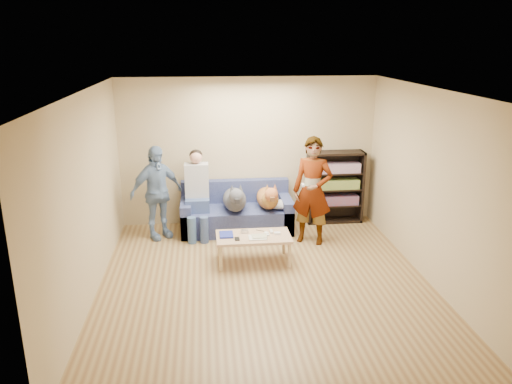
{
  "coord_description": "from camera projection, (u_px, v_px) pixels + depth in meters",
  "views": [
    {
      "loc": [
        -0.78,
        -6.09,
        3.21
      ],
      "look_at": [
        0.0,
        1.2,
        0.95
      ],
      "focal_mm": 35.0,
      "sensor_mm": 36.0,
      "label": 1
    }
  ],
  "objects": [
    {
      "name": "papers",
      "position": [
        258.0,
        238.0,
        7.29
      ],
      "size": [
        0.26,
        0.2,
        0.02
      ],
      "primitive_type": "cube",
      "color": "silver",
      "rests_on": "coffee_table"
    },
    {
      "name": "wall_left",
      "position": [
        87.0,
        199.0,
        6.2
      ],
      "size": [
        0.0,
        5.0,
        5.0
      ],
      "primitive_type": "plane",
      "rotation": [
        1.57,
        0.0,
        1.57
      ],
      "color": "tan",
      "rests_on": "ground"
    },
    {
      "name": "controller_b",
      "position": [
        277.0,
        233.0,
        7.43
      ],
      "size": [
        0.09,
        0.06,
        0.03
      ],
      "primitive_type": "cube",
      "color": "white",
      "rests_on": "coffee_table"
    },
    {
      "name": "bookshelf",
      "position": [
        335.0,
        185.0,
        8.99
      ],
      "size": [
        1.0,
        0.34,
        1.3
      ],
      "color": "black",
      "rests_on": "ground"
    },
    {
      "name": "controller_a",
      "position": [
        271.0,
        231.0,
        7.5
      ],
      "size": [
        0.04,
        0.13,
        0.03
      ],
      "primitive_type": "cube",
      "color": "silver",
      "rests_on": "coffee_table"
    },
    {
      "name": "blanket",
      "position": [
        279.0,
        204.0,
        8.52
      ],
      "size": [
        0.41,
        0.35,
        0.14
      ],
      "primitive_type": "ellipsoid",
      "color": "#AFAEB3",
      "rests_on": "sofa"
    },
    {
      "name": "wall_back",
      "position": [
        248.0,
        152.0,
        8.81
      ],
      "size": [
        4.5,
        0.0,
        4.5
      ],
      "primitive_type": "plane",
      "rotation": [
        1.57,
        0.0,
        0.0
      ],
      "color": "tan",
      "rests_on": "ground"
    },
    {
      "name": "dog_tan",
      "position": [
        268.0,
        198.0,
        8.49
      ],
      "size": [
        0.37,
        1.15,
        0.54
      ],
      "color": "#A75B33",
      "rests_on": "sofa"
    },
    {
      "name": "wall_front",
      "position": [
        304.0,
        284.0,
        4.06
      ],
      "size": [
        4.5,
        0.0,
        4.5
      ],
      "primitive_type": "plane",
      "rotation": [
        -1.57,
        0.0,
        0.0
      ],
      "color": "tan",
      "rests_on": "ground"
    },
    {
      "name": "wall_right",
      "position": [
        433.0,
        188.0,
        6.66
      ],
      "size": [
        0.0,
        5.0,
        5.0
      ],
      "primitive_type": "plane",
      "rotation": [
        1.57,
        0.0,
        -1.57
      ],
      "color": "tan",
      "rests_on": "ground"
    },
    {
      "name": "held_controller",
      "position": [
        303.0,
        185.0,
        7.73
      ],
      "size": [
        0.05,
        0.12,
        0.03
      ],
      "primitive_type": "cube",
      "rotation": [
        0.0,
        0.0,
        -0.09
      ],
      "color": "silver",
      "rests_on": "person_standing_right"
    },
    {
      "name": "headphone_cup_a",
      "position": [
        267.0,
        235.0,
        7.38
      ],
      "size": [
        0.07,
        0.07,
        0.02
      ],
      "primitive_type": "cylinder",
      "color": "silver",
      "rests_on": "coffee_table"
    },
    {
      "name": "person_seated",
      "position": [
        197.0,
        190.0,
        8.37
      ],
      "size": [
        0.4,
        0.73,
        1.47
      ],
      "color": "#414B91",
      "rests_on": "sofa"
    },
    {
      "name": "ceiling",
      "position": [
        266.0,
        91.0,
        6.05
      ],
      "size": [
        5.0,
        5.0,
        0.0
      ],
      "primitive_type": "plane",
      "rotation": [
        3.14,
        0.0,
        0.0
      ],
      "color": "white",
      "rests_on": "ground"
    },
    {
      "name": "person_standing_right",
      "position": [
        312.0,
        191.0,
        7.99
      ],
      "size": [
        0.75,
        0.65,
        1.75
      ],
      "primitive_type": "imported",
      "rotation": [
        0.0,
        0.0,
        -0.44
      ],
      "color": "gray",
      "rests_on": "ground"
    },
    {
      "name": "pen_orange",
      "position": [
        253.0,
        240.0,
        7.22
      ],
      "size": [
        0.13,
        0.06,
        0.01
      ],
      "primitive_type": "cylinder",
      "rotation": [
        0.0,
        1.57,
        0.35
      ],
      "color": "orange",
      "rests_on": "coffee_table"
    },
    {
      "name": "sofa",
      "position": [
        236.0,
        214.0,
        8.7
      ],
      "size": [
        1.9,
        0.85,
        0.82
      ],
      "color": "#515B93",
      "rests_on": "ground"
    },
    {
      "name": "camera_silver",
      "position": [
        245.0,
        231.0,
        7.47
      ],
      "size": [
        0.11,
        0.06,
        0.05
      ],
      "primitive_type": "cube",
      "color": "#B2B2B7",
      "rests_on": "coffee_table"
    },
    {
      "name": "magazine",
      "position": [
        259.0,
        236.0,
        7.3
      ],
      "size": [
        0.22,
        0.17,
        0.01
      ],
      "primitive_type": "cube",
      "color": "#AEAA8B",
      "rests_on": "coffee_table"
    },
    {
      "name": "wallet",
      "position": [
        237.0,
        239.0,
        7.24
      ],
      "size": [
        0.07,
        0.12,
        0.02
      ],
      "primitive_type": "cube",
      "color": "black",
      "rests_on": "coffee_table"
    },
    {
      "name": "ground",
      "position": [
        265.0,
        284.0,
        6.81
      ],
      "size": [
        5.0,
        5.0,
        0.0
      ],
      "primitive_type": "plane",
      "color": "brown",
      "rests_on": "ground"
    },
    {
      "name": "headphone_cup_b",
      "position": [
        266.0,
        233.0,
        7.45
      ],
      "size": [
        0.07,
        0.07,
        0.02
      ],
      "primitive_type": "cylinder",
      "color": "white",
      "rests_on": "coffee_table"
    },
    {
      "name": "dog_gray",
      "position": [
        235.0,
        199.0,
        8.37
      ],
      "size": [
        0.4,
        1.24,
        0.57
      ],
      "color": "#53545E",
      "rests_on": "sofa"
    },
    {
      "name": "coffee_table",
      "position": [
        253.0,
        238.0,
        7.39
      ],
      "size": [
        1.1,
        0.6,
        0.42
      ],
      "color": "tan",
      "rests_on": "ground"
    },
    {
      "name": "person_standing_left",
      "position": [
        156.0,
        193.0,
        8.2
      ],
      "size": [
        0.99,
        0.81,
        1.57
      ],
      "primitive_type": "imported",
      "rotation": [
        0.0,
        0.0,
        0.55
      ],
      "color": "#7490B9",
      "rests_on": "ground"
    },
    {
      "name": "pen_black",
      "position": [
        260.0,
        231.0,
        7.56
      ],
      "size": [
        0.13,
        0.08,
        0.01
      ],
      "primitive_type": "cylinder",
      "rotation": [
        0.0,
        1.57,
        -0.52
      ],
      "color": "black",
      "rests_on": "coffee_table"
    },
    {
      "name": "notebook_blue",
      "position": [
        226.0,
        235.0,
        7.38
      ],
      "size": [
        0.2,
        0.26,
        0.03
      ],
      "primitive_type": "cube",
      "color": "navy",
      "rests_on": "coffee_table"
    }
  ]
}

